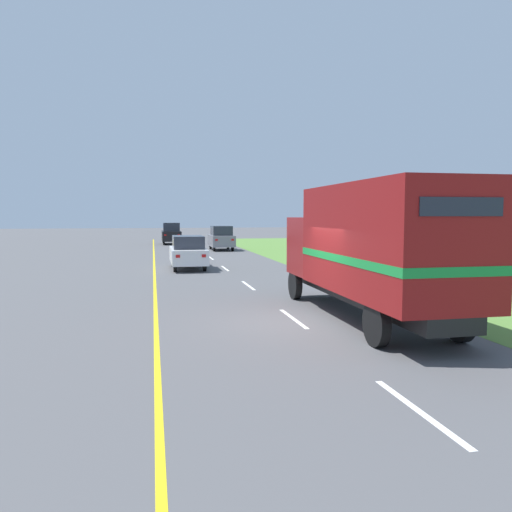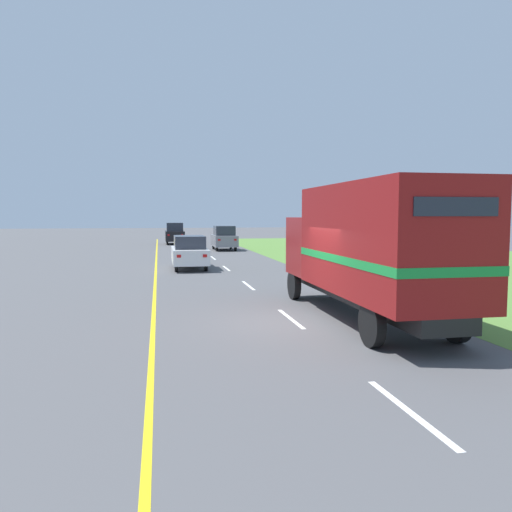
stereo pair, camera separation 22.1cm
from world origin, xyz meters
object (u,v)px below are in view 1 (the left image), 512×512
Objects in this scene: horse_trailer_truck at (372,246)px; lead_car_grey_ahead at (221,238)px; lead_car_black_ahead at (171,234)px; roadside_tree_near at (444,216)px; highway_sign at (386,238)px; lead_car_white at (188,252)px; roadside_tree_mid at (400,212)px.

lead_car_grey_ahead is (-0.26, 27.83, -1.03)m from horse_trailer_truck.
horse_trailer_truck is at bearing -83.95° from lead_car_black_ahead.
roadside_tree_near is (9.93, 12.41, 0.76)m from horse_trailer_truck.
lead_car_grey_ahead is 20.48m from highway_sign.
lead_car_black_ahead is (-0.04, 23.07, 0.14)m from lead_car_white.
lead_car_white is at bearing -165.71° from roadside_tree_mid.
horse_trailer_truck reaches higher than lead_car_black_ahead.
horse_trailer_truck is 20.33m from roadside_tree_mid.
lead_car_grey_ahead is 0.95× the size of lead_car_black_ahead.
roadside_tree_near reaches higher than lead_car_white.
lead_car_black_ahead is at bearing 111.54° from lead_car_grey_ahead.
lead_car_black_ahead reaches higher than lead_car_white.
lead_car_grey_ahead is 1.34× the size of highway_sign.
horse_trailer_truck is at bearing -119.75° from roadside_tree_mid.
lead_car_white is at bearing -104.79° from lead_car_grey_ahead.
highway_sign is at bearing -120.54° from roadside_tree_mid.
roadside_tree_near reaches higher than highway_sign.
highway_sign reaches higher than lead_car_black_ahead.
horse_trailer_truck is 2.14× the size of lead_car_grey_ahead.
lead_car_grey_ahead is at bearing 123.46° from roadside_tree_near.
roadside_tree_mid reaches higher than roadside_tree_near.
horse_trailer_truck is 2.87× the size of highway_sign.
highway_sign is at bearing 61.25° from horse_trailer_truck.
highway_sign is at bearing -36.89° from lead_car_white.
roadside_tree_mid reaches higher than lead_car_black_ahead.
roadside_tree_mid is at bearing -44.64° from lead_car_grey_ahead.
roadside_tree_mid is (10.07, 17.63, 1.01)m from horse_trailer_truck.
highway_sign is 0.62× the size of roadside_tree_mid.
horse_trailer_truck reaches higher than highway_sign.
lead_car_black_ahead is at bearing 105.78° from highway_sign.
horse_trailer_truck is 15.91m from roadside_tree_near.
lead_car_grey_ahead reaches higher than lead_car_white.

